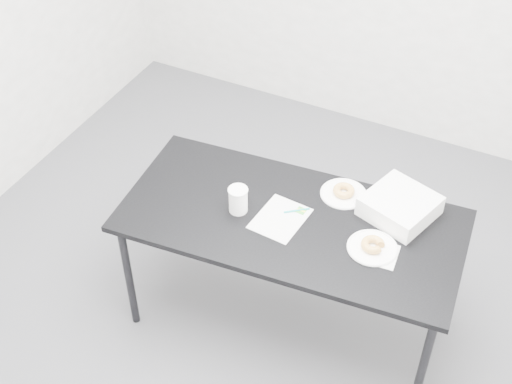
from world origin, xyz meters
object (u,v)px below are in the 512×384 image
at_px(scorecard, 280,218).
at_px(pen, 297,210).
at_px(donut_near, 373,245).
at_px(coffee_cup, 238,200).
at_px(table, 291,227).
at_px(plate_near, 372,248).
at_px(plate_far, 343,194).
at_px(donut_far, 344,191).
at_px(bakery_box, 400,206).

bearing_deg(scorecard, pen, 63.05).
xyz_separation_m(donut_near, coffee_cup, (-0.70, -0.05, 0.04)).
height_order(table, plate_near, plate_near).
bearing_deg(coffee_cup, plate_near, 3.74).
bearing_deg(scorecard, plate_far, 60.06).
bearing_deg(plate_near, scorecard, -179.06).
relative_size(scorecard, donut_far, 2.55).
distance_m(plate_near, bakery_box, 0.30).
bearing_deg(bakery_box, donut_near, -79.39).
bearing_deg(plate_far, table, -120.25).
xyz_separation_m(table, donut_far, (0.17, 0.29, 0.08)).
distance_m(donut_near, donut_far, 0.40).
bearing_deg(plate_far, donut_near, -48.92).
xyz_separation_m(plate_near, donut_far, (-0.26, 0.30, 0.02)).
distance_m(plate_near, coffee_cup, 0.70).
xyz_separation_m(scorecard, donut_near, (0.48, 0.01, 0.03)).
distance_m(donut_near, bakery_box, 0.29).
bearing_deg(coffee_cup, bakery_box, 24.57).
xyz_separation_m(table, pen, (0.00, 0.06, 0.07)).
bearing_deg(bakery_box, plate_far, -164.58).
distance_m(plate_far, donut_far, 0.02).
relative_size(table, coffee_cup, 12.50).
bearing_deg(coffee_cup, table, 13.23).
xyz_separation_m(donut_far, bakery_box, (0.30, -0.01, 0.03)).
relative_size(scorecard, coffee_cup, 2.04).
xyz_separation_m(scorecard, plate_far, (0.22, 0.31, 0.00)).
height_order(scorecard, donut_near, donut_near).
xyz_separation_m(table, plate_far, (0.17, 0.29, 0.06)).
bearing_deg(plate_far, donut_far, 0.00).
distance_m(plate_near, donut_far, 0.40).
bearing_deg(donut_far, scorecard, -124.98).
xyz_separation_m(donut_near, donut_far, (-0.26, 0.30, -0.00)).
distance_m(donut_near, plate_far, 0.40).
height_order(pen, bakery_box, bakery_box).
height_order(table, donut_near, donut_near).
bearing_deg(scorecard, donut_near, 5.98).
xyz_separation_m(plate_near, donut_near, (0.00, 0.00, 0.02)).
xyz_separation_m(scorecard, coffee_cup, (-0.22, -0.04, 0.07)).
bearing_deg(pen, plate_far, 15.99).
bearing_deg(plate_near, bakery_box, 82.76).
xyz_separation_m(coffee_cup, bakery_box, (0.73, 0.34, -0.02)).
distance_m(scorecard, plate_near, 0.48).
bearing_deg(coffee_cup, pen, 24.49).
bearing_deg(table, coffee_cup, -171.64).
relative_size(donut_near, plate_far, 0.48).
relative_size(donut_near, bakery_box, 0.36).
bearing_deg(scorecard, plate_near, 5.98).
bearing_deg(table, plate_near, -7.15).
bearing_deg(bakery_box, plate_near, -79.39).
distance_m(plate_far, coffee_cup, 0.56).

